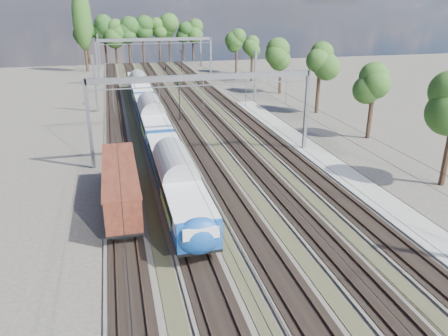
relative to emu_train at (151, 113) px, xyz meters
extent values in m
cube|color=#47423A|center=(-4.50, 3.90, -2.53)|extent=(3.00, 130.00, 0.15)
cube|color=black|center=(-4.50, 3.90, -2.44)|extent=(2.50, 130.00, 0.06)
cube|color=#473326|center=(-5.22, 3.90, -2.34)|extent=(0.08, 130.00, 0.14)
cube|color=#473326|center=(-3.78, 3.90, -2.34)|extent=(0.08, 130.00, 0.14)
cube|color=#47423A|center=(0.00, 3.90, -2.53)|extent=(3.00, 130.00, 0.15)
cube|color=black|center=(0.00, 3.90, -2.44)|extent=(2.50, 130.00, 0.06)
cube|color=#473326|center=(-0.72, 3.90, -2.34)|extent=(0.08, 130.00, 0.14)
cube|color=#473326|center=(0.72, 3.90, -2.34)|extent=(0.08, 130.00, 0.14)
cube|color=#47423A|center=(4.50, 3.90, -2.53)|extent=(3.00, 130.00, 0.15)
cube|color=black|center=(4.50, 3.90, -2.44)|extent=(2.50, 130.00, 0.06)
cube|color=#473326|center=(3.78, 3.90, -2.34)|extent=(0.08, 130.00, 0.14)
cube|color=#473326|center=(5.22, 3.90, -2.34)|extent=(0.08, 130.00, 0.14)
cube|color=#47423A|center=(9.00, 3.90, -2.53)|extent=(3.00, 130.00, 0.15)
cube|color=black|center=(9.00, 3.90, -2.44)|extent=(2.50, 130.00, 0.06)
cube|color=#473326|center=(8.28, 3.90, -2.34)|extent=(0.08, 130.00, 0.14)
cube|color=#473326|center=(9.72, 3.90, -2.34)|extent=(0.08, 130.00, 0.14)
cube|color=#47423A|center=(13.50, 3.90, -2.53)|extent=(3.00, 130.00, 0.15)
cube|color=black|center=(13.50, 3.90, -2.44)|extent=(2.50, 130.00, 0.06)
cube|color=#473326|center=(12.78, 3.90, -2.34)|extent=(0.08, 130.00, 0.14)
cube|color=#473326|center=(14.22, 3.90, -2.34)|extent=(0.08, 130.00, 0.14)
cube|color=#383324|center=(-2.25, 3.90, -2.58)|extent=(1.10, 130.00, 0.05)
cube|color=#383324|center=(2.25, 3.90, -2.58)|extent=(1.10, 130.00, 0.05)
cube|color=#383324|center=(6.75, 3.90, -2.58)|extent=(1.10, 130.00, 0.05)
cube|color=#383324|center=(11.25, 3.90, -2.58)|extent=(1.10, 130.00, 0.05)
cube|color=gray|center=(16.50, -21.10, -2.46)|extent=(3.00, 70.00, 0.30)
cube|color=slate|center=(-7.00, -11.10, 1.89)|extent=(0.35, 0.35, 9.00)
cube|color=slate|center=(16.00, -11.10, 1.89)|extent=(0.35, 0.35, 9.00)
cube|color=slate|center=(4.50, -11.10, 6.09)|extent=(23.00, 0.35, 0.60)
cube|color=slate|center=(-7.00, 36.90, 1.89)|extent=(0.35, 0.35, 9.00)
cube|color=slate|center=(16.00, 36.90, 1.89)|extent=(0.35, 0.35, 9.00)
cube|color=slate|center=(4.50, 36.90, 6.09)|extent=(23.00, 0.35, 0.60)
cube|color=slate|center=(-7.00, 13.90, 1.64)|extent=(0.35, 0.35, 8.50)
cube|color=slate|center=(-7.00, 58.90, 1.64)|extent=(0.35, 0.35, 8.50)
cube|color=slate|center=(18.30, 13.90, 1.64)|extent=(0.35, 0.35, 8.50)
cube|color=slate|center=(18.30, 58.90, 1.64)|extent=(0.35, 0.35, 8.50)
cylinder|color=black|center=(-4.50, 3.90, 2.89)|extent=(0.03, 130.00, 0.03)
cylinder|color=black|center=(-4.50, 3.90, 3.99)|extent=(0.03, 130.00, 0.03)
cylinder|color=black|center=(0.00, 3.90, 2.89)|extent=(0.03, 130.00, 0.03)
cylinder|color=black|center=(0.00, 3.90, 3.99)|extent=(0.03, 130.00, 0.03)
cylinder|color=black|center=(4.50, 3.90, 2.89)|extent=(0.03, 130.00, 0.03)
cylinder|color=black|center=(4.50, 3.90, 3.99)|extent=(0.03, 130.00, 0.03)
cylinder|color=black|center=(9.00, 3.90, 2.89)|extent=(0.03, 130.00, 0.03)
cylinder|color=black|center=(9.00, 3.90, 3.99)|extent=(0.03, 130.00, 0.03)
cylinder|color=black|center=(13.50, 3.90, 2.89)|extent=(0.03, 130.00, 0.03)
cylinder|color=black|center=(13.50, 3.90, 3.99)|extent=(0.03, 130.00, 0.03)
cylinder|color=black|center=(-10.11, 71.33, 0.42)|extent=(0.56, 0.56, 6.04)
sphere|color=#173C16|center=(-10.11, 71.33, 5.25)|extent=(4.47, 4.47, 4.47)
cylinder|color=black|center=(-5.99, 69.17, 0.21)|extent=(0.56, 0.56, 5.63)
sphere|color=#173C16|center=(-5.99, 69.17, 4.71)|extent=(4.13, 4.13, 4.13)
cylinder|color=black|center=(-3.06, 70.05, 1.07)|extent=(0.56, 0.56, 7.36)
sphere|color=#173C16|center=(-3.06, 70.05, 6.96)|extent=(5.08, 5.08, 5.08)
cylinder|color=black|center=(1.29, 71.52, 0.91)|extent=(0.56, 0.56, 7.04)
sphere|color=#173C16|center=(1.29, 71.52, 6.54)|extent=(5.00, 5.00, 5.00)
cylinder|color=black|center=(5.55, 71.85, 0.39)|extent=(0.56, 0.56, 5.98)
sphere|color=#173C16|center=(5.55, 71.85, 5.17)|extent=(4.48, 4.48, 4.48)
cylinder|color=black|center=(8.47, 72.74, 0.90)|extent=(0.56, 0.56, 7.01)
sphere|color=#173C16|center=(8.47, 72.74, 6.51)|extent=(4.07, 4.07, 4.07)
cylinder|color=black|center=(12.77, 71.01, 0.30)|extent=(0.56, 0.56, 5.80)
sphere|color=#173C16|center=(12.77, 71.01, 4.94)|extent=(4.51, 4.51, 4.51)
cylinder|color=black|center=(15.18, 68.94, 0.47)|extent=(0.56, 0.56, 6.16)
sphere|color=#173C16|center=(15.18, 68.94, 5.40)|extent=(5.37, 5.37, 5.37)
cylinder|color=black|center=(19.70, 70.74, 0.42)|extent=(0.56, 0.56, 6.05)
sphere|color=#173C16|center=(19.70, 70.74, 5.26)|extent=(4.90, 4.90, 4.90)
cylinder|color=black|center=(24.61, -21.27, 0.08)|extent=(0.56, 0.56, 5.37)
sphere|color=#173C16|center=(24.61, -21.27, 4.37)|extent=(4.35, 4.35, 4.35)
cylinder|color=black|center=(24.52, -7.80, 0.05)|extent=(0.56, 0.56, 5.31)
sphere|color=#173C16|center=(24.52, -7.80, 4.29)|extent=(3.35, 3.35, 3.35)
cylinder|color=black|center=(25.67, 5.23, -0.02)|extent=(0.56, 0.56, 5.17)
sphere|color=#173C16|center=(25.67, 5.23, 4.11)|extent=(3.97, 3.97, 3.97)
cylinder|color=black|center=(24.01, 17.60, 0.14)|extent=(0.56, 0.56, 5.50)
sphere|color=#173C16|center=(24.01, 17.60, 4.54)|extent=(4.00, 4.00, 4.00)
cylinder|color=black|center=(25.38, 32.85, 0.34)|extent=(0.56, 0.56, 5.89)
sphere|color=#173C16|center=(25.38, 32.85, 5.05)|extent=(4.29, 4.29, 4.29)
cylinder|color=black|center=(24.48, 45.97, 0.79)|extent=(0.56, 0.56, 6.79)
sphere|color=#173C16|center=(24.48, 45.97, 6.23)|extent=(3.95, 3.95, 3.95)
cylinder|color=black|center=(-10.00, 56.90, 5.39)|extent=(0.70, 0.70, 16.00)
ellipsoid|color=#20511B|center=(-10.00, 56.90, 9.39)|extent=(4.40, 4.40, 14.08)
cube|color=black|center=(0.00, -28.12, -2.04)|extent=(2.07, 3.11, 0.83)
cube|color=black|center=(0.00, -13.60, -2.04)|extent=(2.07, 3.11, 0.83)
cube|color=navy|center=(0.00, -20.86, -0.48)|extent=(2.90, 20.74, 1.97)
cube|color=silver|center=(0.00, -20.86, 0.04)|extent=(2.99, 19.91, 0.98)
cube|color=black|center=(1.50, -20.86, 0.04)|extent=(0.04, 17.63, 0.73)
cube|color=yellow|center=(0.00, -25.42, -1.00)|extent=(3.01, 5.81, 0.73)
cylinder|color=#94979A|center=(0.00, -20.86, 0.50)|extent=(2.94, 20.74, 2.94)
cube|color=black|center=(0.00, -6.78, -2.04)|extent=(2.07, 3.11, 0.83)
cube|color=black|center=(0.00, 7.73, -2.04)|extent=(2.07, 3.11, 0.83)
cube|color=navy|center=(0.00, 0.48, -0.48)|extent=(2.90, 20.74, 1.97)
cube|color=silver|center=(0.00, 0.48, 0.04)|extent=(2.99, 19.91, 0.98)
cube|color=black|center=(1.50, 0.48, 0.04)|extent=(0.04, 17.63, 0.73)
cube|color=yellow|center=(0.00, -4.09, -1.00)|extent=(3.01, 5.81, 0.73)
cylinder|color=#94979A|center=(0.00, 0.48, 0.50)|extent=(2.94, 20.74, 2.94)
cube|color=black|center=(0.00, 14.56, -2.04)|extent=(2.07, 3.11, 0.83)
cube|color=black|center=(0.00, 29.07, -2.04)|extent=(2.07, 3.11, 0.83)
cube|color=navy|center=(0.00, 21.81, -0.48)|extent=(2.90, 20.74, 1.97)
cube|color=silver|center=(0.00, 21.81, 0.04)|extent=(2.99, 19.91, 0.98)
cube|color=black|center=(1.50, 21.81, 0.04)|extent=(0.04, 17.63, 0.73)
cube|color=yellow|center=(0.00, 17.25, -1.00)|extent=(3.01, 5.81, 0.73)
cylinder|color=#94979A|center=(0.00, 21.81, 0.50)|extent=(2.94, 20.74, 2.94)
ellipsoid|color=navy|center=(0.00, -31.03, -0.43)|extent=(2.94, 1.62, 2.51)
cube|color=black|center=(-4.50, -25.61, -2.14)|extent=(1.86, 2.42, 0.65)
cube|color=black|center=(-4.50, -16.50, -2.14)|extent=(1.86, 2.42, 0.65)
cube|color=black|center=(-4.50, -21.05, -1.72)|extent=(2.51, 13.03, 0.19)
cube|color=#471413|center=(-4.50, -21.05, -0.42)|extent=(2.51, 13.03, 2.42)
cube|color=#471413|center=(-4.50, -21.05, 0.84)|extent=(2.70, 13.03, 0.11)
imported|color=black|center=(8.33, 52.95, -1.64)|extent=(0.54, 0.75, 1.92)
cylinder|color=black|center=(4.38, 5.18, -0.06)|extent=(0.14, 0.14, 5.09)
cube|color=black|center=(4.38, 5.18, 2.84)|extent=(0.41, 0.32, 0.71)
sphere|color=red|center=(4.38, 5.05, 3.05)|extent=(0.16, 0.16, 0.16)
sphere|color=#0C9919|center=(4.38, 5.05, 2.69)|extent=(0.16, 0.16, 0.16)
cylinder|color=black|center=(11.96, 50.88, -0.36)|extent=(0.13, 0.13, 4.49)
cube|color=black|center=(11.96, 50.88, 2.19)|extent=(0.36, 0.29, 0.63)
sphere|color=red|center=(11.96, 50.77, 2.37)|extent=(0.14, 0.14, 0.14)
sphere|color=#0C9919|center=(11.96, 50.77, 2.06)|extent=(0.14, 0.14, 0.14)
camera|label=1|loc=(-4.40, -54.53, 13.25)|focal=35.00mm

